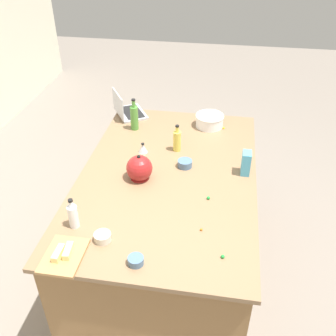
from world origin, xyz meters
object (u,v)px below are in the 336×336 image
at_px(laptop, 127,110).
at_px(bottle_oil, 177,140).
at_px(bottle_vinegar, 73,216).
at_px(kitchen_timer, 143,148).
at_px(butter_stick_left, 68,251).
at_px(bottle_olive, 134,117).
at_px(cutting_board, 64,256).
at_px(ramekin_medium, 136,261).
at_px(butter_stick_right, 58,253).
at_px(ramekin_wide, 103,237).
at_px(candy_bag, 246,163).
at_px(mixing_bowl_large, 210,120).
at_px(kettle, 139,168).
at_px(ramekin_small, 185,164).

xyz_separation_m(laptop, bottle_oil, (-0.51, -0.52, 0.04)).
relative_size(laptop, bottle_vinegar, 1.91).
distance_m(laptop, kitchen_timer, 0.64).
bearing_deg(butter_stick_left, kitchen_timer, -8.98).
relative_size(bottle_olive, cutting_board, 0.98).
distance_m(laptop, bottle_vinegar, 1.44).
bearing_deg(ramekin_medium, butter_stick_right, 94.04).
height_order(bottle_olive, butter_stick_left, bottle_olive).
height_order(ramekin_wide, candy_bag, candy_bag).
height_order(mixing_bowl_large, bottle_olive, bottle_olive).
bearing_deg(kitchen_timer, butter_stick_left, 171.02).
relative_size(laptop, bottle_olive, 1.41).
bearing_deg(kettle, ramekin_medium, -168.82).
relative_size(ramekin_small, ramekin_wide, 1.08).
bearing_deg(bottle_vinegar, butter_stick_right, -178.59).
height_order(laptop, kettle, laptop).
bearing_deg(kitchen_timer, bottle_vinegar, 165.47).
xyz_separation_m(bottle_olive, kitchen_timer, (-0.34, -0.15, -0.07)).
height_order(butter_stick_right, kitchen_timer, kitchen_timer).
bearing_deg(bottle_olive, kettle, -163.86).
bearing_deg(bottle_vinegar, mixing_bowl_large, -27.01).
xyz_separation_m(butter_stick_right, ramekin_small, (0.97, -0.55, -0.01)).
bearing_deg(ramekin_wide, ramekin_medium, -121.21).
bearing_deg(kettle, bottle_olive, 16.14).
xyz_separation_m(butter_stick_left, kitchen_timer, (1.08, -0.17, -0.00)).
bearing_deg(kitchen_timer, ramekin_wide, 178.50).
xyz_separation_m(laptop, cutting_board, (-1.68, -0.08, -0.04)).
relative_size(cutting_board, ramekin_medium, 3.22).
bearing_deg(mixing_bowl_large, laptop, 82.96).
distance_m(mixing_bowl_large, ramekin_small, 0.65).
xyz_separation_m(bottle_olive, bottle_vinegar, (-1.20, 0.08, -0.03)).
relative_size(mixing_bowl_large, kitchen_timer, 3.09).
xyz_separation_m(mixing_bowl_large, bottle_vinegar, (-1.35, 0.69, 0.03)).
relative_size(cutting_board, ramekin_wide, 2.86).
distance_m(laptop, candy_bag, 1.27).
bearing_deg(bottle_oil, kitchen_timer, 105.46).
xyz_separation_m(bottle_vinegar, kitchen_timer, (0.86, -0.22, -0.04)).
height_order(bottle_oil, ramekin_medium, bottle_oil).
xyz_separation_m(bottle_olive, butter_stick_left, (-1.43, 0.03, -0.07)).
distance_m(mixing_bowl_large, ramekin_medium, 1.59).
relative_size(ramekin_medium, candy_bag, 0.50).
xyz_separation_m(ramekin_small, ramekin_medium, (-0.94, 0.14, -0.00)).
bearing_deg(bottle_oil, laptop, 45.40).
xyz_separation_m(kettle, candy_bag, (0.17, -0.71, 0.01)).
relative_size(kettle, kitchen_timer, 2.77).
xyz_separation_m(bottle_olive, ramekin_medium, (-1.42, -0.34, -0.09)).
bearing_deg(candy_bag, ramekin_small, 88.29).
bearing_deg(ramekin_medium, ramekin_small, -8.57).
relative_size(mixing_bowl_large, candy_bag, 1.40).
distance_m(mixing_bowl_large, butter_stick_right, 1.74).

